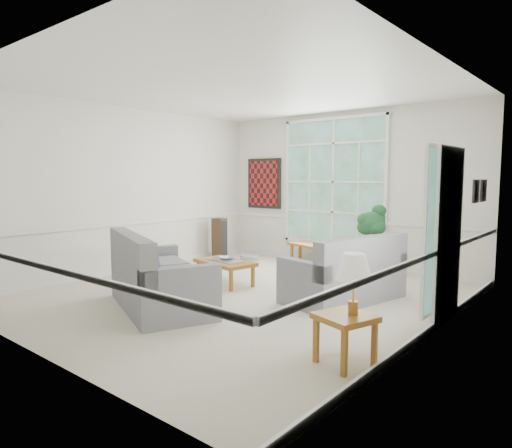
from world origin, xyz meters
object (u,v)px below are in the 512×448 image
Objects in this scene: coffee_table at (225,272)px; side_table at (345,339)px; end_table at (371,268)px; loveseat_front at (161,270)px; loveseat_right at (343,267)px.

side_table reaches higher than coffee_table.
loveseat_front is at bearing -115.30° from end_table.
end_table is 1.02× the size of side_table.
end_table is at bearing 110.93° from loveseat_right.
loveseat_front is at bearing -69.38° from coffee_table.
coffee_table is (-0.28, 1.53, -0.31)m from loveseat_front.
end_table is at bearing 52.92° from coffee_table.
loveseat_front is 3.82× the size of end_table.
loveseat_right is 3.62× the size of side_table.
coffee_table is (-1.96, -0.37, -0.28)m from loveseat_right.
end_table is (1.49, 3.16, -0.26)m from loveseat_front.
side_table is at bearing -17.64° from coffee_table.
loveseat_right reaches higher than end_table.
end_table is 3.52m from side_table.
end_table is (-0.19, 1.27, -0.22)m from loveseat_right.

